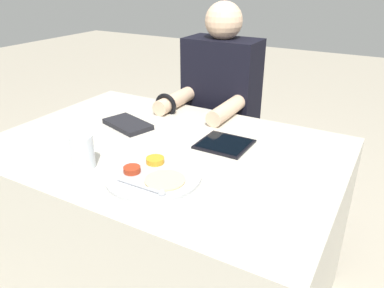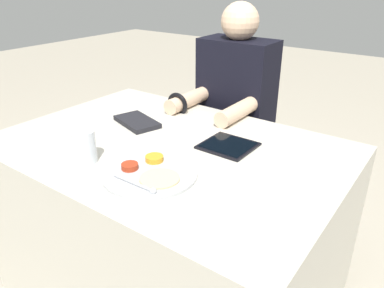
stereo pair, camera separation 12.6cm
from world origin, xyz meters
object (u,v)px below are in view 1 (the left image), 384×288
object	(u,v)px
thali_tray	(153,175)
tablet_device	(224,144)
person_diner	(219,130)
red_notebook	(128,125)
drinking_glass	(83,152)

from	to	relation	value
thali_tray	tablet_device	xyz separation A→B (m)	(0.09, 0.33, -0.00)
thali_tray	person_diner	bearing A→B (deg)	101.07
tablet_device	thali_tray	bearing A→B (deg)	-105.57
red_notebook	tablet_device	size ratio (longest dim) A/B	1.25
red_notebook	person_diner	xyz separation A→B (m)	(0.18, 0.52, -0.17)
red_notebook	drinking_glass	size ratio (longest dim) A/B	2.09
thali_tray	tablet_device	world-z (taller)	thali_tray
person_diner	thali_tray	bearing A→B (deg)	-78.93
thali_tray	drinking_glass	bearing A→B (deg)	-166.73
thali_tray	person_diner	world-z (taller)	person_diner
person_diner	red_notebook	bearing A→B (deg)	-109.05
thali_tray	tablet_device	size ratio (longest dim) A/B	1.62
tablet_device	person_diner	size ratio (longest dim) A/B	0.16
thali_tray	red_notebook	bearing A→B (deg)	138.82
tablet_device	drinking_glass	xyz separation A→B (m)	(-0.33, -0.38, 0.05)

